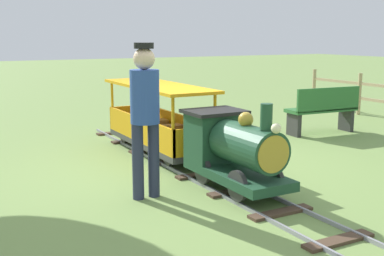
{
  "coord_description": "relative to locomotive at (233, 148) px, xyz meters",
  "views": [
    {
      "loc": [
        2.92,
        5.34,
        1.69
      ],
      "look_at": [
        0.0,
        0.0,
        0.55
      ],
      "focal_mm": 46.29,
      "sensor_mm": 36.0,
      "label": 1
    }
  ],
  "objects": [
    {
      "name": "conductor_person",
      "position": [
        0.94,
        -0.23,
        0.47
      ],
      "size": [
        0.3,
        0.3,
        1.62
      ],
      "color": "#282D47",
      "rests_on": "ground_plane"
    },
    {
      "name": "passenger_car",
      "position": [
        0.0,
        -1.94,
        -0.06
      ],
      "size": [
        0.75,
        2.35,
        0.97
      ],
      "color": "#3F3F3F",
      "rests_on": "ground_plane"
    },
    {
      "name": "locomotive",
      "position": [
        0.0,
        0.0,
        0.0
      ],
      "size": [
        0.65,
        1.45,
        1.0
      ],
      "color": "#1E472D",
      "rests_on": "ground_plane"
    },
    {
      "name": "park_bench",
      "position": [
        -3.15,
        -1.94,
        -0.07
      ],
      "size": [
        1.32,
        0.49,
        0.82
      ],
      "color": "#2D6B33",
      "rests_on": "ground_plane"
    },
    {
      "name": "ground_plane",
      "position": [
        0.0,
        -0.93,
        -0.48
      ],
      "size": [
        60.0,
        60.0,
        0.0
      ],
      "primitive_type": "plane",
      "color": "#75934C"
    },
    {
      "name": "track",
      "position": [
        0.0,
        -1.04,
        -0.47
      ],
      "size": [
        0.69,
        6.05,
        0.04
      ],
      "color": "gray",
      "rests_on": "ground_plane"
    }
  ]
}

